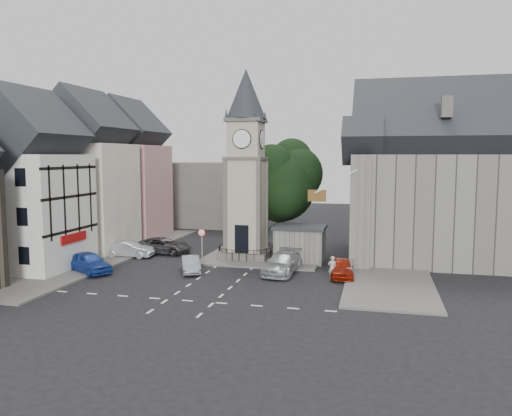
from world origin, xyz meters
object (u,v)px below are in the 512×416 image
(stone_shelter, at_px, (300,244))
(car_east_red, at_px, (342,268))
(car_west_blue, at_px, (89,262))
(pedestrian, at_px, (332,268))
(clock_tower, at_px, (246,165))

(stone_shelter, relative_size, car_east_red, 1.05)
(stone_shelter, relative_size, car_west_blue, 0.92)
(car_west_blue, height_order, car_east_red, car_west_blue)
(car_east_red, distance_m, pedestrian, 1.06)
(car_east_red, bearing_deg, clock_tower, 143.48)
(stone_shelter, distance_m, car_east_red, 6.09)
(clock_tower, height_order, car_east_red, clock_tower)
(car_west_blue, relative_size, pedestrian, 2.71)
(stone_shelter, xyz_separation_m, car_west_blue, (-15.11, -7.72, -0.76))
(clock_tower, relative_size, stone_shelter, 3.78)
(car_east_red, height_order, pedestrian, pedestrian)
(car_west_blue, bearing_deg, car_east_red, -49.77)
(stone_shelter, distance_m, pedestrian, 6.40)
(clock_tower, bearing_deg, car_west_blue, -141.46)
(clock_tower, distance_m, car_east_red, 12.49)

